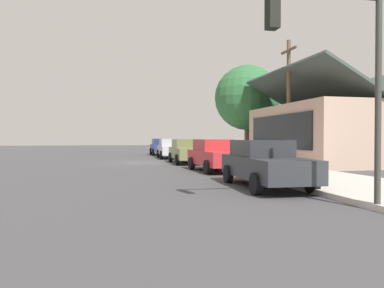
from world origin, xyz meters
TOP-DOWN VIEW (x-y plane):
  - ground_plane at (0.00, 0.00)m, footprint 120.00×120.00m
  - sidewalk_curb at (0.00, 5.60)m, footprint 60.00×4.20m
  - car_navy at (-10.63, 2.76)m, footprint 4.69×2.10m
  - car_silver at (-4.66, 2.70)m, footprint 4.66×2.22m
  - car_olive at (1.45, 2.72)m, footprint 4.86×2.13m
  - car_cherry at (7.40, 2.87)m, footprint 4.38×2.13m
  - car_charcoal at (13.44, 2.79)m, footprint 4.81×2.15m
  - storefront_building at (3.92, 11.98)m, footprint 10.32×8.19m
  - shade_tree at (-3.87, 9.05)m, footprint 5.42×5.42m
  - traffic_light_main at (17.76, 2.54)m, footprint 0.37×2.79m
  - utility_pole_wooden at (4.90, 8.20)m, footprint 1.80×0.24m
  - fire_hydrant_red at (-0.82, 4.20)m, footprint 0.22×0.22m

SIDE VIEW (x-z plane):
  - ground_plane at x=0.00m, z-range 0.00..0.00m
  - sidewalk_curb at x=0.00m, z-range 0.00..0.16m
  - fire_hydrant_red at x=-0.82m, z-range 0.14..0.85m
  - car_cherry at x=7.40m, z-range 0.02..1.61m
  - car_navy at x=-10.63m, z-range 0.02..1.61m
  - car_silver at x=-4.66m, z-range 0.02..1.61m
  - car_charcoal at x=13.44m, z-range 0.02..1.61m
  - car_olive at x=1.45m, z-range 0.02..1.61m
  - storefront_building at x=3.92m, z-range -0.96..4.99m
  - traffic_light_main at x=17.76m, z-range 0.89..6.09m
  - utility_pole_wooden at x=4.90m, z-range 0.18..7.68m
  - shade_tree at x=-3.87m, z-range 1.15..8.89m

